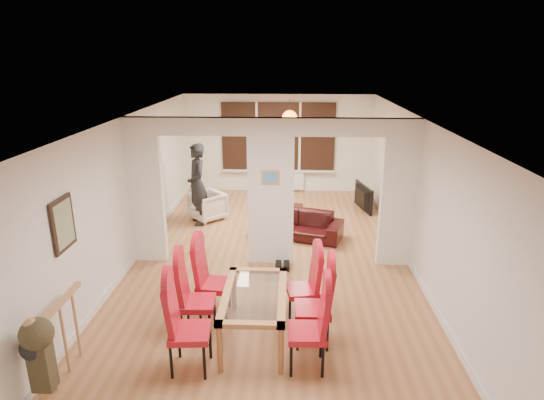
# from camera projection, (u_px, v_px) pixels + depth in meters

# --- Properties ---
(floor) EXTENTS (5.00, 9.00, 0.01)m
(floor) POSITION_uv_depth(u_px,v_px,m) (271.00, 261.00, 8.29)
(floor) COLOR #A46B42
(floor) RESTS_ON ground
(room_walls) EXTENTS (5.00, 9.00, 2.60)m
(room_walls) POSITION_uv_depth(u_px,v_px,m) (271.00, 193.00, 7.89)
(room_walls) COLOR silver
(room_walls) RESTS_ON floor
(divider_wall) EXTENTS (5.00, 0.18, 2.60)m
(divider_wall) POSITION_uv_depth(u_px,v_px,m) (271.00, 193.00, 7.89)
(divider_wall) COLOR white
(divider_wall) RESTS_ON floor
(bay_window_blinds) EXTENTS (3.00, 0.08, 1.80)m
(bay_window_blinds) POSITION_uv_depth(u_px,v_px,m) (278.00, 137.00, 12.05)
(bay_window_blinds) COLOR black
(bay_window_blinds) RESTS_ON room_walls
(radiator) EXTENTS (1.40, 0.08, 0.50)m
(radiator) POSITION_uv_depth(u_px,v_px,m) (278.00, 181.00, 12.38)
(radiator) COLOR white
(radiator) RESTS_ON floor
(pendant_light) EXTENTS (0.36, 0.36, 0.36)m
(pendant_light) POSITION_uv_depth(u_px,v_px,m) (290.00, 118.00, 10.76)
(pendant_light) COLOR orange
(pendant_light) RESTS_ON room_walls
(stair_newel) EXTENTS (0.40, 1.20, 1.10)m
(stair_newel) POSITION_uv_depth(u_px,v_px,m) (61.00, 335.00, 5.17)
(stair_newel) COLOR tan
(stair_newel) RESTS_ON floor
(wall_poster) EXTENTS (0.04, 0.52, 0.67)m
(wall_poster) POSITION_uv_depth(u_px,v_px,m) (63.00, 224.00, 5.62)
(wall_poster) COLOR gray
(wall_poster) RESTS_ON room_walls
(pillar_photo) EXTENTS (0.30, 0.03, 0.25)m
(pillar_photo) POSITION_uv_depth(u_px,v_px,m) (271.00, 178.00, 7.71)
(pillar_photo) COLOR #4C8CD8
(pillar_photo) RESTS_ON divider_wall
(dining_table) EXTENTS (0.82, 1.45, 0.68)m
(dining_table) POSITION_uv_depth(u_px,v_px,m) (255.00, 316.00, 5.93)
(dining_table) COLOR #A0653B
(dining_table) RESTS_ON floor
(dining_chair_la) EXTENTS (0.50, 0.50, 1.16)m
(dining_chair_la) POSITION_uv_depth(u_px,v_px,m) (190.00, 326.00, 5.30)
(dining_chair_la) COLOR #A81120
(dining_chair_la) RESTS_ON floor
(dining_chair_lb) EXTENTS (0.47, 0.47, 1.12)m
(dining_chair_lb) POSITION_uv_depth(u_px,v_px,m) (197.00, 297.00, 5.97)
(dining_chair_lb) COLOR #A81120
(dining_chair_lb) RESTS_ON floor
(dining_chair_lc) EXTENTS (0.50, 0.50, 1.11)m
(dining_chair_lc) POSITION_uv_depth(u_px,v_px,m) (214.00, 279.00, 6.44)
(dining_chair_lc) COLOR #A81120
(dining_chair_lc) RESTS_ON floor
(dining_chair_ra) EXTENTS (0.46, 0.46, 1.12)m
(dining_chair_ra) POSITION_uv_depth(u_px,v_px,m) (307.00, 326.00, 5.33)
(dining_chair_ra) COLOR #A81120
(dining_chair_ra) RESTS_ON floor
(dining_chair_rb) EXTENTS (0.46, 0.46, 1.13)m
(dining_chair_rb) POSITION_uv_depth(u_px,v_px,m) (313.00, 304.00, 5.80)
(dining_chair_rb) COLOR #A81120
(dining_chair_rb) RESTS_ON floor
(dining_chair_rc) EXTENTS (0.49, 0.49, 1.06)m
(dining_chair_rc) POSITION_uv_depth(u_px,v_px,m) (302.00, 285.00, 6.34)
(dining_chair_rc) COLOR #A81120
(dining_chair_rc) RESTS_ON floor
(sofa) EXTENTS (1.97, 1.23, 0.54)m
(sofa) POSITION_uv_depth(u_px,v_px,m) (297.00, 224.00, 9.33)
(sofa) COLOR black
(sofa) RESTS_ON floor
(armchair) EXTENTS (0.97, 0.97, 0.63)m
(armchair) POSITION_uv_depth(u_px,v_px,m) (207.00, 206.00, 10.27)
(armchair) COLOR beige
(armchair) RESTS_ON floor
(person) EXTENTS (0.77, 0.66, 1.79)m
(person) POSITION_uv_depth(u_px,v_px,m) (197.00, 184.00, 9.86)
(person) COLOR black
(person) RESTS_ON floor
(television) EXTENTS (1.07, 0.37, 0.61)m
(television) POSITION_uv_depth(u_px,v_px,m) (359.00, 197.00, 10.92)
(television) COLOR black
(television) RESTS_ON floor
(coffee_table) EXTENTS (1.09, 0.58, 0.25)m
(coffee_table) POSITION_uv_depth(u_px,v_px,m) (280.00, 211.00, 10.50)
(coffee_table) COLOR black
(coffee_table) RESTS_ON floor
(bottle) EXTENTS (0.07, 0.07, 0.26)m
(bottle) POSITION_uv_depth(u_px,v_px,m) (285.00, 201.00, 10.46)
(bottle) COLOR #143F19
(bottle) RESTS_ON coffee_table
(bowl) EXTENTS (0.22, 0.22, 0.05)m
(bowl) POSITION_uv_depth(u_px,v_px,m) (279.00, 207.00, 10.37)
(bowl) COLOR black
(bowl) RESTS_ON coffee_table
(shoes) EXTENTS (0.25, 0.27, 0.10)m
(shoes) POSITION_uv_depth(u_px,v_px,m) (282.00, 266.00, 7.98)
(shoes) COLOR black
(shoes) RESTS_ON floor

